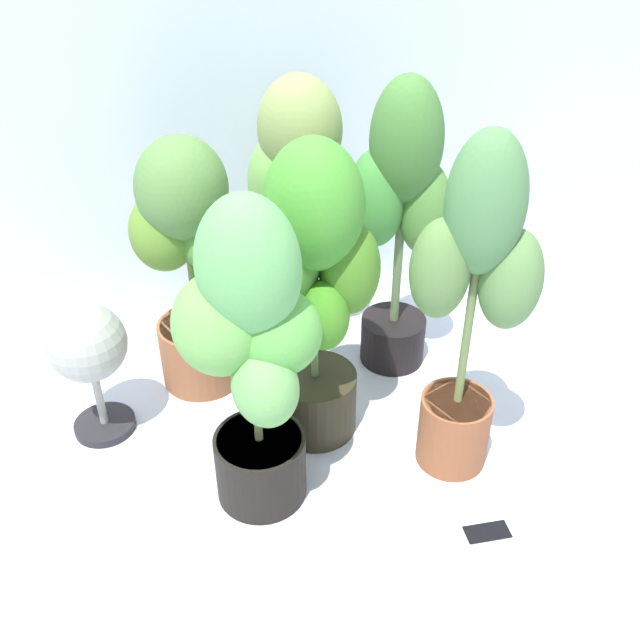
% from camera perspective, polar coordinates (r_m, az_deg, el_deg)
% --- Properties ---
extents(ground_plane, '(8.00, 8.00, 0.00)m').
position_cam_1_polar(ground_plane, '(2.16, 1.38, -9.40)').
color(ground_plane, silver).
rests_on(ground_plane, ground).
extents(mylar_back_wall, '(3.20, 0.01, 2.00)m').
position_cam_1_polar(mylar_back_wall, '(2.44, -4.17, 22.64)').
color(mylar_back_wall, silver).
rests_on(mylar_back_wall, ground).
extents(potted_plant_back_center, '(0.37, 0.34, 0.91)m').
position_cam_1_polar(potted_plant_back_center, '(2.31, -1.58, 10.44)').
color(potted_plant_back_center, black).
rests_on(potted_plant_back_center, ground).
extents(potted_plant_center, '(0.38, 0.35, 0.90)m').
position_cam_1_polar(potted_plant_center, '(1.89, -0.41, 3.15)').
color(potted_plant_center, '#302A1B').
rests_on(potted_plant_center, ground).
extents(potted_plant_front_right, '(0.34, 0.24, 0.97)m').
position_cam_1_polar(potted_plant_front_right, '(1.81, 11.94, 1.41)').
color(potted_plant_front_right, brown).
rests_on(potted_plant_front_right, ground).
extents(potted_plant_front_left, '(0.42, 0.35, 0.88)m').
position_cam_1_polar(potted_plant_front_left, '(1.70, -5.44, -2.14)').
color(potted_plant_front_left, black).
rests_on(potted_plant_front_left, ground).
extents(potted_plant_back_right, '(0.34, 0.29, 0.95)m').
position_cam_1_polar(potted_plant_back_right, '(2.19, 6.26, 8.70)').
color(potted_plant_back_right, black).
rests_on(potted_plant_back_right, ground).
extents(potted_plant_back_left, '(0.36, 0.35, 0.82)m').
position_cam_1_polar(potted_plant_back_left, '(2.15, -10.21, 5.21)').
color(potted_plant_back_left, '#955837').
rests_on(potted_plant_back_left, ground).
extents(cell_phone, '(0.15, 0.08, 0.01)m').
position_cam_1_polar(cell_phone, '(1.97, 13.00, -16.00)').
color(cell_phone, white).
rests_on(cell_phone, ground).
extents(floor_fan, '(0.31, 0.31, 0.43)m').
position_cam_1_polar(floor_fan, '(2.11, -17.77, -2.23)').
color(floor_fan, '#242226').
rests_on(floor_fan, ground).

